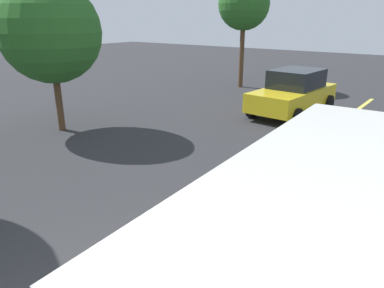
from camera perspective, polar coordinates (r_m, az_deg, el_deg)
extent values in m
cube|color=#E0D14C|center=(6.27, -1.62, -14.87)|extent=(28.00, 0.16, 0.01)
cube|color=silver|center=(4.11, 21.12, -15.32)|extent=(5.31, 2.29, 1.82)
cylinder|color=black|center=(6.25, 15.11, -11.71)|extent=(0.77, 0.30, 0.76)
cube|color=gold|center=(14.40, 15.73, 7.20)|extent=(4.34, 2.02, 0.69)
cube|color=black|center=(14.47, 16.35, 9.98)|extent=(2.13, 1.68, 0.69)
cylinder|color=black|center=(12.84, 16.30, 4.13)|extent=(0.65, 0.26, 0.64)
cylinder|color=black|center=(13.64, 9.58, 5.52)|extent=(0.65, 0.26, 0.64)
cylinder|color=black|center=(15.45, 20.93, 6.13)|extent=(0.65, 0.26, 0.64)
cylinder|color=black|center=(16.11, 15.05, 7.26)|extent=(0.65, 0.26, 0.64)
cylinder|color=#513823|center=(19.65, 7.93, 14.05)|extent=(0.24, 0.24, 3.50)
sphere|color=#286023|center=(19.58, 8.28, 21.26)|extent=(2.61, 2.61, 2.61)
cylinder|color=#513823|center=(12.50, -20.54, 7.14)|extent=(0.22, 0.22, 2.28)
sphere|color=#286023|center=(12.27, -21.68, 16.26)|extent=(3.12, 3.12, 3.12)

